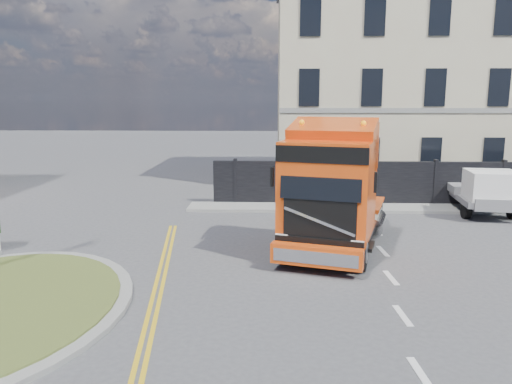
{
  "coord_description": "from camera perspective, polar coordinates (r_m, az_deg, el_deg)",
  "views": [
    {
      "loc": [
        -0.25,
        -13.4,
        4.82
      ],
      "look_at": [
        -0.83,
        2.52,
        1.8
      ],
      "focal_mm": 35.0,
      "sensor_mm": 36.0,
      "label": 1
    }
  ],
  "objects": [
    {
      "name": "ground",
      "position": [
        14.24,
        3.0,
        -9.06
      ],
      "size": [
        120.0,
        120.0,
        0.0
      ],
      "primitive_type": "plane",
      "color": "#424244",
      "rests_on": "ground"
    },
    {
      "name": "hoarding_fence",
      "position": [
        23.72,
        18.71,
        0.9
      ],
      "size": [
        18.8,
        0.25,
        2.0
      ],
      "color": "black",
      "rests_on": "ground"
    },
    {
      "name": "georgian_building",
      "position": [
        30.56,
        14.2,
        12.21
      ],
      "size": [
        12.3,
        10.3,
        12.8
      ],
      "color": "beige",
      "rests_on": "ground"
    },
    {
      "name": "pavement_far",
      "position": [
        22.89,
        17.88,
        -1.79
      ],
      "size": [
        20.0,
        1.6,
        0.12
      ],
      "primitive_type": "cube",
      "color": "gray",
      "rests_on": "ground"
    },
    {
      "name": "truck",
      "position": [
        15.69,
        8.71,
        -0.4
      ],
      "size": [
        4.34,
        7.22,
        4.07
      ],
      "rotation": [
        0.0,
        0.0,
        -0.29
      ],
      "color": "black",
      "rests_on": "ground"
    },
    {
      "name": "flatbed_pickup",
      "position": [
        22.59,
        24.71,
        0.13
      ],
      "size": [
        2.31,
        4.84,
        1.94
      ],
      "rotation": [
        0.0,
        0.0,
        -0.1
      ],
      "color": "slate",
      "rests_on": "ground"
    }
  ]
}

